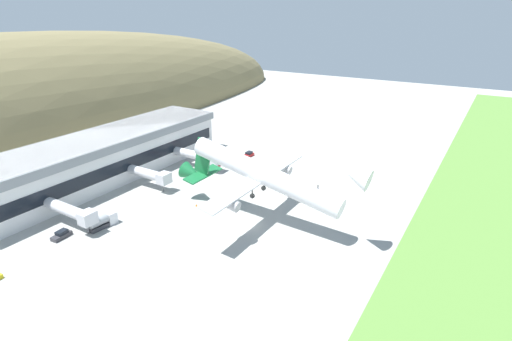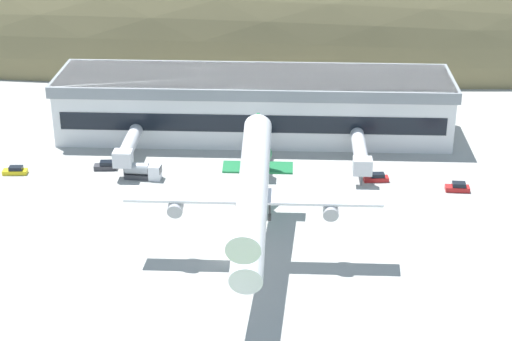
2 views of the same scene
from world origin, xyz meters
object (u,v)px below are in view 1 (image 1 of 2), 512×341
jetway_1 (151,175)px  cargo_airplane (261,175)px  jetway_0 (72,212)px  traffic_cone_0 (196,205)px  fuel_truck (102,221)px  service_car_3 (249,155)px  terminal_building (103,155)px  jetway_2 (199,156)px  service_car_0 (62,235)px  service_car_1 (215,166)px

jetway_1 → cargo_airplane: cargo_airplane is taller
jetway_0 → traffic_cone_0: bearing=-36.1°
cargo_airplane → fuel_truck: cargo_airplane is taller
fuel_truck → service_car_3: bearing=-2.7°
jetway_0 → fuel_truck: (3.52, -5.28, -2.52)m
service_car_3 → traffic_cone_0: size_ratio=7.38×
terminal_building → jetway_2: (20.44, -18.23, -3.17)m
jetway_1 → service_car_0: bearing=-175.5°
jetway_0 → jetway_1: bearing=1.8°
service_car_1 → service_car_0: bearing=176.7°
terminal_building → traffic_cone_0: size_ratio=137.03×
cargo_airplane → fuel_truck: bearing=127.0°
cargo_airplane → service_car_3: (35.05, 25.83, -10.60)m
jetway_2 → service_car_1: bearing=-51.5°
jetway_1 → cargo_airplane: size_ratio=0.29×
jetway_2 → traffic_cone_0: size_ratio=29.25×
jetway_0 → service_car_3: size_ratio=3.61×
jetway_0 → fuel_truck: bearing=-56.3°
terminal_building → traffic_cone_0: 34.61m
cargo_airplane → jetway_0: bearing=126.5°
jetway_1 → service_car_1: (21.36, -5.19, -3.37)m
service_car_1 → service_car_3: 14.47m
jetway_2 → service_car_0: 47.41m
jetway_1 → traffic_cone_0: size_ratio=24.11×
cargo_airplane → service_car_1: size_ratio=10.32×
jetway_1 → fuel_truck: 22.12m
jetway_1 → jetway_2: same height
fuel_truck → traffic_cone_0: 22.15m
jetway_2 → service_car_3: jetway_2 is taller
jetway_1 → fuel_truck: (-21.13, -6.06, -2.52)m
terminal_building → jetway_2: bearing=-41.7°
terminal_building → cargo_airplane: bearing=-87.4°
service_car_1 → service_car_3: service_car_3 is taller
jetway_1 → service_car_3: bearing=-13.9°
jetway_0 → cargo_airplane: 42.66m
service_car_0 → service_car_1: (50.17, -2.92, -0.05)m
jetway_0 → service_car_1: jetway_0 is taller
terminal_building → cargo_airplane: cargo_airplane is taller
service_car_3 → traffic_cone_0: bearing=-167.2°
service_car_3 → traffic_cone_0: (-37.44, -8.51, -0.39)m
jetway_1 → traffic_cone_0: 17.77m
service_car_3 → terminal_building: bearing=145.8°
jetway_0 → service_car_3: jetway_0 is taller
jetway_0 → service_car_1: size_ratio=3.36×
jetway_0 → service_car_0: bearing=-160.2°
terminal_building → fuel_truck: terminal_building is taller
service_car_3 → fuel_truck: size_ratio=0.63×
jetway_1 → service_car_1: size_ratio=3.04×
jetway_2 → traffic_cone_0: jetway_2 is taller
jetway_0 → jetway_1: same height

